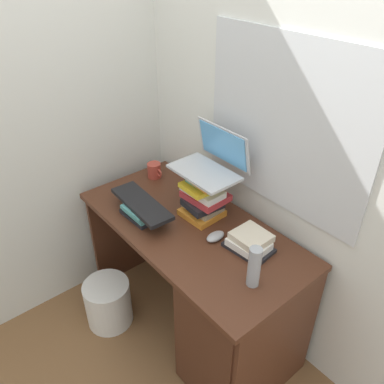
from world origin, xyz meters
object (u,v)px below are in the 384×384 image
book_stack_keyboard_riser (143,211)px  book_stack_side (250,242)px  mug (154,170)px  keyboard (141,204)px  computer_mouse (215,236)px  desk (227,310)px  water_bottle (254,267)px  wastebasket (108,303)px  laptop (212,161)px  book_stack_tall (203,195)px

book_stack_keyboard_riser → book_stack_side: bearing=23.7°
book_stack_side → mug: bearing=177.3°
book_stack_side → keyboard: 0.60m
computer_mouse → desk: bearing=-17.0°
desk → water_bottle: water_bottle is taller
book_stack_keyboard_riser → keyboard: size_ratio=0.50×
desk → wastebasket: desk is taller
laptop → book_stack_keyboard_riser: bearing=-122.3°
desk → mug: mug is taller
book_stack_tall → water_bottle: 0.54m
book_stack_keyboard_riser → wastebasket: bearing=-112.0°
book_stack_side → laptop: laptop is taller
laptop → wastebasket: (-0.29, -0.55, -0.91)m
book_stack_tall → mug: 0.49m
laptop → water_bottle: laptop is taller
book_stack_tall → book_stack_side: (0.35, -0.01, -0.08)m
computer_mouse → water_bottle: water_bottle is taller
book_stack_tall → keyboard: 0.33m
desk → laptop: size_ratio=3.65×
computer_mouse → laptop: bearing=143.8°
book_stack_tall → water_bottle: bearing=-17.7°
laptop → computer_mouse: bearing=-36.2°
book_stack_side → computer_mouse: size_ratio=2.25×
computer_mouse → water_bottle: size_ratio=0.53×
desk → book_stack_tall: (-0.35, 0.14, 0.47)m
water_bottle → book_stack_tall: bearing=162.3°
book_stack_tall → laptop: 0.19m
laptop → computer_mouse: 0.38m
keyboard → water_bottle: size_ratio=2.12×
book_stack_side → computer_mouse: 0.18m
laptop → keyboard: size_ratio=0.84×
book_stack_keyboard_riser → keyboard: bearing=-104.8°
book_stack_tall → book_stack_keyboard_riser: (-0.19, -0.25, -0.09)m
mug → computer_mouse: bearing=-9.5°
desk → book_stack_side: 0.40m
desk → keyboard: (-0.55, -0.12, 0.42)m
laptop → mug: bearing=-176.6°
book_stack_tall → water_bottle: (0.52, -0.16, -0.03)m
desk → mug: 0.94m
laptop → wastebasket: 1.10m
book_stack_side → mug: size_ratio=1.93×
laptop → wastebasket: size_ratio=1.18×
book_stack_keyboard_riser → wastebasket: (-0.10, -0.24, -0.63)m
laptop → keyboard: laptop is taller
computer_mouse → book_stack_keyboard_riser: bearing=-156.9°
mug → wastebasket: 0.85m
book_stack_tall → computer_mouse: size_ratio=2.46×
wastebasket → mug: bearing=110.7°
water_bottle → wastebasket: bearing=-157.8°
book_stack_tall → mug: size_ratio=2.12×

